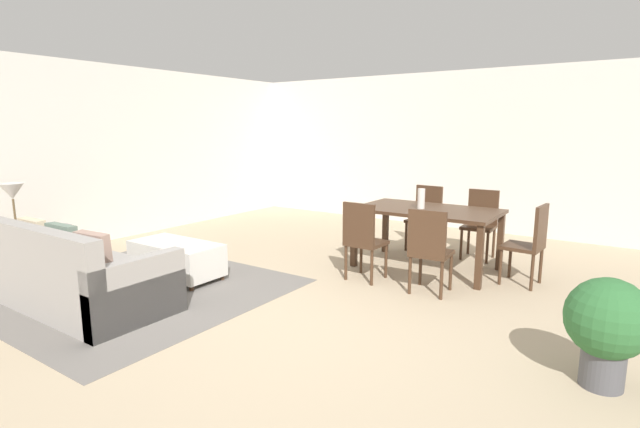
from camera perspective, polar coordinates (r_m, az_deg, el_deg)
The scene contains 17 objects.
ground_plane at distance 4.40m, azimuth -2.33°, elevation -13.09°, with size 10.80×10.80×0.00m, color tan.
wall_back at distance 8.59m, azimuth 18.18°, elevation 7.13°, with size 9.00×0.12×2.70m, color silver.
wall_left at distance 7.88m, azimuth -27.35°, elevation 6.26°, with size 0.12×11.00×2.70m, color silver.
area_rug at distance 5.69m, azimuth -21.50°, elevation -8.28°, with size 3.00×2.80×0.01m, color slate.
couch at distance 5.38m, azimuth -27.54°, elevation -6.60°, with size 2.14×0.96×0.86m.
ottoman_table at distance 5.88m, azimuth -16.76°, elevation -5.01°, with size 1.12×0.55×0.42m.
side_table at distance 6.60m, azimuth -32.42°, elevation -2.53°, with size 0.40×0.40×0.59m.
table_lamp at distance 6.51m, azimuth -32.87°, elevation 2.09°, with size 0.26×0.26×0.53m.
dining_table at distance 6.06m, azimuth 12.68°, elevation -0.16°, with size 1.69×1.00×0.76m.
dining_chair_near_left at distance 5.47m, azimuth 5.13°, elevation -2.73°, with size 0.41×0.41×0.92m.
dining_chair_near_right at distance 5.12m, azimuth 12.91°, elevation -3.83°, with size 0.43×0.43×0.92m.
dining_chair_far_left at distance 7.05m, azimuth 12.51°, elevation 0.01°, with size 0.42×0.42×0.92m.
dining_chair_far_right at distance 6.79m, azimuth 18.64°, elevation -0.66°, with size 0.41×0.41×0.92m.
dining_chair_head_east at distance 5.77m, azimuth 23.86°, elevation -2.88°, with size 0.43×0.43×0.92m.
vase_centerpiece at distance 6.00m, azimuth 11.99°, elevation 1.80°, with size 0.09×0.09×0.25m, color silver.
book_on_ottoman at distance 5.76m, azimuth -16.04°, elevation -3.24°, with size 0.26×0.20×0.03m, color silver.
potted_plant at distance 3.80m, azimuth 31.10°, elevation -11.17°, with size 0.55×0.55×0.77m.
Camera 1 is at (2.43, -3.23, 1.75)m, focal length 26.79 mm.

